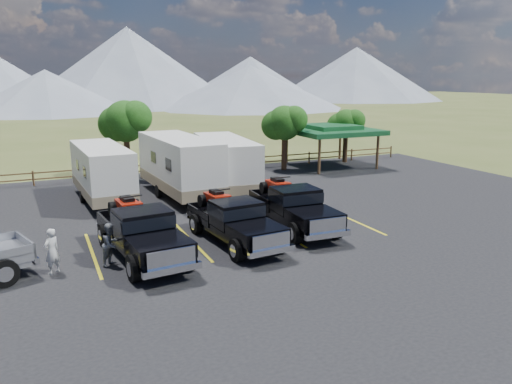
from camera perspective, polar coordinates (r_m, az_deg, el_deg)
name	(u,v)px	position (r m, az deg, el deg)	size (l,w,h in m)	color
ground	(276,267)	(18.49, 2.28, -8.54)	(320.00, 320.00, 0.00)	#435122
asphalt_lot	(244,242)	(21.05, -1.33, -5.74)	(44.00, 34.00, 0.04)	black
stall_lines	(236,235)	(21.92, -2.34, -4.90)	(12.12, 5.50, 0.01)	gold
tree_ne_a	(284,123)	(36.57, 3.23, 7.87)	(3.11, 2.92, 4.76)	#301D13
tree_ne_b	(346,124)	(40.51, 10.22, 7.69)	(2.77, 2.59, 4.27)	#301D13
tree_north	(125,121)	(35.00, -14.75, 7.80)	(3.46, 3.24, 5.25)	#301D13
rail_fence	(187,166)	(35.78, -7.94, 3.00)	(36.12, 0.12, 1.00)	brown
pavilion	(331,130)	(38.62, 8.59, 6.99)	(6.20, 6.20, 3.22)	brown
mountain_range	(29,71)	(121.38, -24.51, 12.48)	(209.00, 71.00, 20.00)	slate
rig_left	(141,231)	(19.51, -12.96, -4.36)	(2.79, 6.60, 2.14)	black
rig_center	(233,220)	(20.71, -2.59, -3.17)	(2.60, 6.23, 2.03)	black
rig_right	(293,206)	(22.78, 4.22, -1.56)	(2.41, 6.42, 2.12)	black
trailer_left	(102,173)	(28.51, -17.19, 2.09)	(2.68, 8.90, 3.09)	white
trailer_center	(180,166)	(28.71, -8.73, 2.96)	(3.04, 9.87, 3.42)	white
trailer_right	(226,164)	(29.82, -3.47, 3.23)	(3.10, 9.22, 3.19)	white
person_a	(52,251)	(18.91, -22.31, -6.28)	(0.60, 0.39, 1.64)	silver
person_b	(111,244)	(19.04, -16.27, -5.75)	(0.77, 0.60, 1.59)	slate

